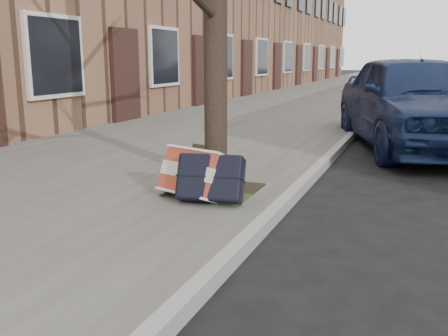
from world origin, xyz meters
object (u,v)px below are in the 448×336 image
at_px(car_near_front, 414,100).
at_px(car_near_mid, 429,84).
at_px(suitcase_red, 192,174).
at_px(suitcase_navy, 211,178).

bearing_deg(car_near_front, car_near_mid, 69.88).
relative_size(car_near_front, car_near_mid, 1.16).
relative_size(suitcase_red, suitcase_navy, 1.03).
height_order(suitcase_red, suitcase_navy, suitcase_red).
bearing_deg(suitcase_navy, suitcase_red, 153.61).
bearing_deg(car_near_mid, suitcase_navy, -86.70).
xyz_separation_m(suitcase_navy, car_near_mid, (1.90, 13.17, 0.29)).
height_order(suitcase_navy, car_near_mid, car_near_mid).
relative_size(suitcase_red, car_near_front, 0.14).
bearing_deg(car_near_front, suitcase_red, -131.23).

